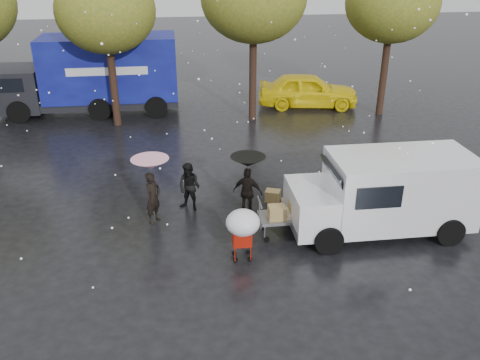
{
  "coord_description": "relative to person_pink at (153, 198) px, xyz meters",
  "views": [
    {
      "loc": [
        -0.89,
        -11.79,
        7.33
      ],
      "look_at": [
        0.77,
        1.0,
        1.24
      ],
      "focal_mm": 38.0,
      "sensor_mm": 36.0,
      "label": 1
    }
  ],
  "objects": [
    {
      "name": "blue_truck",
      "position": [
        -2.95,
        10.8,
        0.99
      ],
      "size": [
        8.3,
        2.6,
        3.5
      ],
      "color": "#0D0C60",
      "rests_on": "ground"
    },
    {
      "name": "person_pink",
      "position": [
        0.0,
        0.0,
        0.0
      ],
      "size": [
        0.62,
        0.66,
        1.53
      ],
      "primitive_type": "imported",
      "rotation": [
        0.0,
        0.0,
        0.94
      ],
      "color": "black",
      "rests_on": "ground"
    },
    {
      "name": "umbrella_black",
      "position": [
        2.71,
        0.05,
        0.94
      ],
      "size": [
        1.0,
        1.0,
        1.86
      ],
      "color": "#4C4C4C",
      "rests_on": "ground"
    },
    {
      "name": "tree_row",
      "position": [
        1.23,
        8.84,
        4.26
      ],
      "size": [
        21.6,
        4.4,
        7.12
      ],
      "color": "black",
      "rests_on": "ground"
    },
    {
      "name": "yellow_taxi",
      "position": [
        7.14,
        10.41,
        0.04
      ],
      "size": [
        4.99,
        2.64,
        1.62
      ],
      "primitive_type": "imported",
      "rotation": [
        0.0,
        0.0,
        1.41
      ],
      "color": "yellow",
      "rests_on": "ground"
    },
    {
      "name": "person_middle",
      "position": [
        1.05,
        0.62,
        -0.03
      ],
      "size": [
        0.9,
        0.85,
        1.47
      ],
      "primitive_type": "imported",
      "rotation": [
        0.0,
        0.0,
        -0.55
      ],
      "color": "black",
      "rests_on": "ground"
    },
    {
      "name": "vendor_cart",
      "position": [
        3.69,
        -1.2,
        -0.04
      ],
      "size": [
        1.52,
        0.8,
        1.27
      ],
      "color": "slate",
      "rests_on": "ground"
    },
    {
      "name": "box_ground_far",
      "position": [
        3.61,
        0.84,
        -0.59
      ],
      "size": [
        0.54,
        0.48,
        0.35
      ],
      "primitive_type": "cube",
      "rotation": [
        0.0,
        0.0,
        -0.37
      ],
      "color": "olive",
      "rests_on": "ground"
    },
    {
      "name": "person_black",
      "position": [
        2.71,
        0.05,
        -0.02
      ],
      "size": [
        0.94,
        0.69,
        1.48
      ],
      "primitive_type": "imported",
      "rotation": [
        0.0,
        0.0,
        2.71
      ],
      "color": "black",
      "rests_on": "ground"
    },
    {
      "name": "ground",
      "position": [
        1.69,
        -1.16,
        -0.76
      ],
      "size": [
        90.0,
        90.0,
        0.0
      ],
      "primitive_type": "plane",
      "color": "black",
      "rests_on": "ground"
    },
    {
      "name": "umbrella_pink",
      "position": [
        0.0,
        0.0,
        1.04
      ],
      "size": [
        1.05,
        1.05,
        1.96
      ],
      "color": "#4C4C4C",
      "rests_on": "ground"
    },
    {
      "name": "box_ground_near",
      "position": [
        3.97,
        0.0,
        -0.55
      ],
      "size": [
        0.47,
        0.38,
        0.42
      ],
      "primitive_type": "cube",
      "rotation": [
        0.0,
        0.0,
        -0.02
      ],
      "color": "olive",
      "rests_on": "ground"
    },
    {
      "name": "shopping_cart",
      "position": [
        2.24,
        -2.34,
        0.3
      ],
      "size": [
        0.84,
        0.84,
        1.46
      ],
      "color": "red",
      "rests_on": "ground"
    },
    {
      "name": "white_van",
      "position": [
        6.3,
        -1.26,
        0.4
      ],
      "size": [
        4.91,
        2.18,
        2.2
      ],
      "color": "silver",
      "rests_on": "ground"
    }
  ]
}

